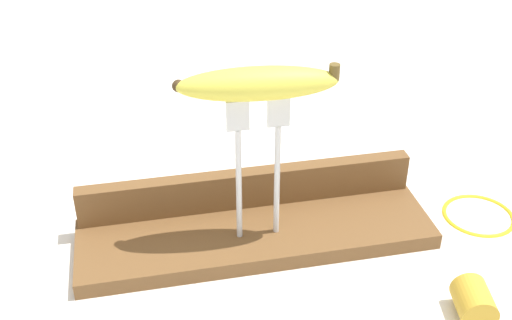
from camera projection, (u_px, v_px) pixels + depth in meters
The scene contains 7 objects.
ground_plane at pixel (256, 241), 0.82m from camera, with size 3.00×3.00×0.00m, color silver.
wooden_board at pixel (256, 234), 0.82m from camera, with size 0.45×0.13×0.02m, color brown.
board_backstop at pixel (248, 188), 0.84m from camera, with size 0.44×0.02×0.05m, color brown.
fork_stand_center at pixel (258, 157), 0.74m from camera, with size 0.07×0.01×0.19m.
banana_raised_center at pixel (258, 83), 0.69m from camera, with size 0.18×0.06×0.04m.
banana_chunk_far at pixel (473, 301), 0.70m from camera, with size 0.05×0.06×0.04m.
wire_coil at pixel (479, 214), 0.87m from camera, with size 0.10×0.10×0.01m, color gold.
Camera 1 is at (-0.13, -0.63, 0.52)m, focal length 45.34 mm.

